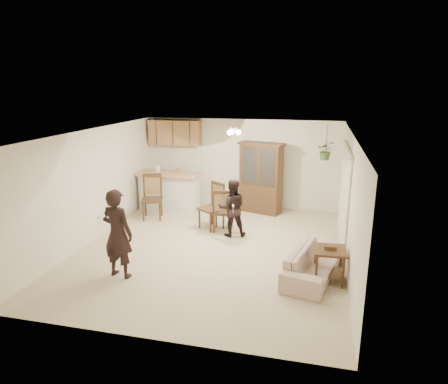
% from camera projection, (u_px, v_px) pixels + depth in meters
% --- Properties ---
extents(floor, '(6.50, 6.50, 0.00)m').
position_uv_depth(floor, '(212.00, 249.00, 8.63)').
color(floor, beige).
rests_on(floor, ground).
extents(ceiling, '(5.50, 6.50, 0.02)m').
position_uv_depth(ceiling, '(211.00, 133.00, 7.97)').
color(ceiling, white).
rests_on(ceiling, wall_back).
extents(wall_back, '(5.50, 0.02, 2.50)m').
position_uv_depth(wall_back, '(241.00, 164.00, 11.35)').
color(wall_back, silver).
rests_on(wall_back, ground).
extents(wall_front, '(5.50, 0.02, 2.50)m').
position_uv_depth(wall_front, '(147.00, 257.00, 5.25)').
color(wall_front, silver).
rests_on(wall_front, ground).
extents(wall_left, '(0.02, 6.50, 2.50)m').
position_uv_depth(wall_left, '(93.00, 185.00, 8.91)').
color(wall_left, silver).
rests_on(wall_left, ground).
extents(wall_right, '(0.02, 6.50, 2.50)m').
position_uv_depth(wall_right, '(349.00, 202.00, 7.68)').
color(wall_right, silver).
rests_on(wall_right, ground).
extents(breakfast_bar, '(1.60, 0.55, 1.00)m').
position_uv_depth(breakfast_bar, '(170.00, 193.00, 11.11)').
color(breakfast_bar, silver).
rests_on(breakfast_bar, floor).
extents(bar_top, '(1.75, 0.70, 0.08)m').
position_uv_depth(bar_top, '(169.00, 174.00, 10.97)').
color(bar_top, tan).
rests_on(bar_top, breakfast_bar).
extents(upper_cabinets, '(1.50, 0.34, 0.70)m').
position_uv_depth(upper_cabinets, '(175.00, 132.00, 11.38)').
color(upper_cabinets, olive).
rests_on(upper_cabinets, wall_back).
extents(vertical_blinds, '(0.06, 2.30, 2.10)m').
position_uv_depth(vertical_blinds, '(344.00, 197.00, 8.58)').
color(vertical_blinds, beige).
rests_on(vertical_blinds, wall_right).
extents(ceiling_fixture, '(0.36, 0.36, 0.20)m').
position_uv_depth(ceiling_fixture, '(233.00, 131.00, 9.08)').
color(ceiling_fixture, '#FCEDBD').
rests_on(ceiling_fixture, ceiling).
extents(hanging_plant, '(0.43, 0.37, 0.48)m').
position_uv_depth(hanging_plant, '(326.00, 150.00, 9.88)').
color(hanging_plant, '#315321').
rests_on(hanging_plant, ceiling).
extents(plant_cord, '(0.01, 0.01, 0.65)m').
position_uv_depth(plant_cord, '(327.00, 137.00, 9.79)').
color(plant_cord, black).
rests_on(plant_cord, ceiling).
extents(sofa, '(1.15, 1.99, 0.73)m').
position_uv_depth(sofa, '(314.00, 258.00, 7.31)').
color(sofa, beige).
rests_on(sofa, floor).
extents(adult, '(0.72, 0.54, 1.80)m').
position_uv_depth(adult, '(117.00, 230.00, 7.18)').
color(adult, black).
rests_on(adult, floor).
extents(child, '(0.77, 0.68, 1.35)m').
position_uv_depth(child, '(232.00, 208.00, 9.21)').
color(child, black).
rests_on(child, floor).
extents(china_hutch, '(1.31, 0.81, 1.93)m').
position_uv_depth(china_hutch, '(261.00, 178.00, 10.88)').
color(china_hutch, '#392414').
rests_on(china_hutch, floor).
extents(side_table, '(0.60, 0.60, 0.69)m').
position_uv_depth(side_table, '(329.00, 265.00, 7.13)').
color(side_table, '#392414').
rests_on(side_table, floor).
extents(chair_bar, '(0.64, 0.64, 1.17)m').
position_uv_depth(chair_bar, '(152.00, 207.00, 10.47)').
color(chair_bar, '#392414').
rests_on(chair_bar, floor).
extents(chair_hutch_left, '(0.70, 0.70, 1.14)m').
position_uv_depth(chair_hutch_left, '(211.00, 216.00, 9.75)').
color(chair_hutch_left, '#392414').
rests_on(chair_hutch_left, floor).
extents(chair_hutch_right, '(0.52, 0.52, 1.05)m').
position_uv_depth(chair_hutch_right, '(223.00, 219.00, 9.64)').
color(chair_hutch_right, '#392414').
rests_on(chair_hutch_right, floor).
extents(controller_adult, '(0.07, 0.15, 0.04)m').
position_uv_depth(controller_adult, '(101.00, 217.00, 6.73)').
color(controller_adult, white).
rests_on(controller_adult, adult).
extents(controller_child, '(0.07, 0.12, 0.04)m').
position_uv_depth(controller_child, '(233.00, 206.00, 8.87)').
color(controller_child, white).
rests_on(controller_child, child).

